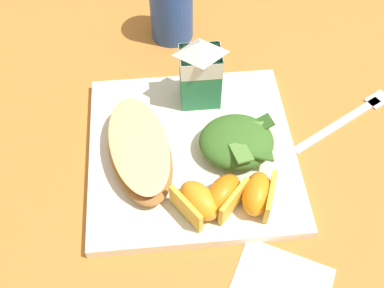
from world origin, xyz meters
The scene contains 10 objects.
ground centered at (0.00, 0.00, 0.00)m, with size 3.00×3.00×0.00m, color #C67A33.
white_plate centered at (0.00, 0.00, 0.01)m, with size 0.28×0.28×0.02m, color white.
cheesy_pizza_bread centered at (-0.07, -0.01, 0.03)m, with size 0.11×0.18×0.04m.
green_salad_pile centered at (0.06, -0.01, 0.04)m, with size 0.10×0.09×0.04m.
milk_carton centered at (0.02, 0.09, 0.08)m, with size 0.06×0.04×0.11m.
orange_wedge_front centered at (-0.01, -0.09, 0.04)m, with size 0.06×0.07×0.04m.
orange_wedge_middle centered at (0.03, -0.09, 0.04)m, with size 0.07×0.07×0.04m.
orange_wedge_rear centered at (0.07, -0.09, 0.04)m, with size 0.06×0.07×0.04m.
metal_fork centered at (0.24, 0.05, 0.00)m, with size 0.17×0.11×0.01m.
drinking_blue_cup centered at (-0.01, 0.26, 0.05)m, with size 0.07×0.07×0.10m, color #284CA3.
Camera 1 is at (-0.04, -0.38, 0.54)m, focal length 44.41 mm.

